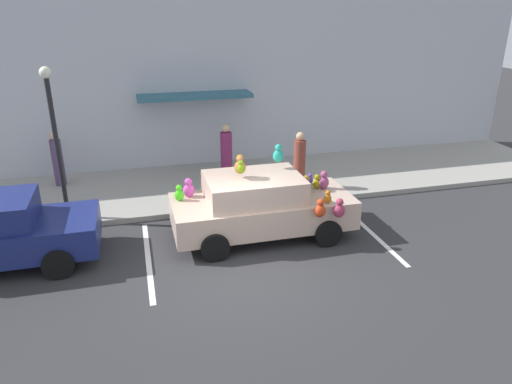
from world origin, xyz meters
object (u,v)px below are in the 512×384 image
Objects in this scene: pedestrian_near_shopfront at (226,153)px; pedestrian_walking_past at (58,160)px; teddy_bear_on_sidewalk at (205,192)px; pedestrian_by_lamp at (299,162)px; street_lamp_post at (54,129)px; plush_covered_car at (261,205)px.

pedestrian_walking_past is at bearing 173.29° from pedestrian_near_shopfront.
teddy_bear_on_sidewalk is 0.33× the size of pedestrian_near_shopfront.
pedestrian_near_shopfront is (0.98, 1.80, 0.52)m from teddy_bear_on_sidewalk.
pedestrian_near_shopfront is at bearing 143.48° from pedestrian_by_lamp.
teddy_bear_on_sidewalk is 0.15× the size of street_lamp_post.
teddy_bear_on_sidewalk is 0.34× the size of pedestrian_walking_past.
teddy_bear_on_sidewalk is 2.11m from pedestrian_near_shopfront.
pedestrian_near_shopfront is at bearing -6.71° from pedestrian_walking_past.
plush_covered_car is 3.92m from pedestrian_near_shopfront.
plush_covered_car is 7.58× the size of teddy_bear_on_sidewalk.
pedestrian_by_lamp is (1.91, -1.41, 0.00)m from pedestrian_near_shopfront.
pedestrian_walking_past is 0.99× the size of pedestrian_by_lamp.
street_lamp_post reaches higher than pedestrian_by_lamp.
teddy_bear_on_sidewalk is at bearing 1.85° from street_lamp_post.
street_lamp_post is 2.97m from pedestrian_walking_past.
plush_covered_car reaches higher than pedestrian_near_shopfront.
pedestrian_walking_past is at bearing 163.85° from pedestrian_by_lamp.
street_lamp_post reaches higher than teddy_bear_on_sidewalk.
street_lamp_post reaches higher than plush_covered_car.
pedestrian_by_lamp is at bearing 4.41° from street_lamp_post.
street_lamp_post is (-4.61, 2.01, 1.67)m from plush_covered_car.
street_lamp_post reaches higher than pedestrian_near_shopfront.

